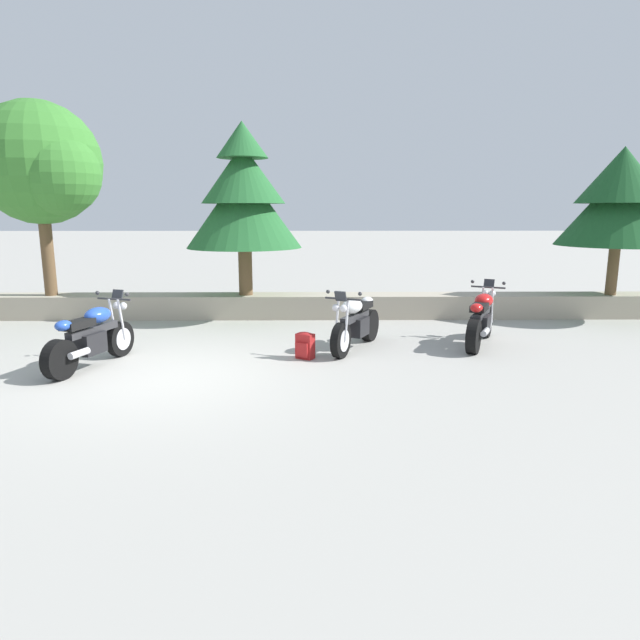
# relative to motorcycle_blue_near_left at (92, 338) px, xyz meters

# --- Properties ---
(ground_plane) EXTENTS (120.00, 120.00, 0.00)m
(ground_plane) POSITION_rel_motorcycle_blue_near_left_xyz_m (1.26, -0.60, -0.49)
(ground_plane) COLOR #A3A099
(stone_wall) EXTENTS (36.00, 0.80, 0.55)m
(stone_wall) POSITION_rel_motorcycle_blue_near_left_xyz_m (1.26, 4.20, -0.21)
(stone_wall) COLOR #A89E89
(stone_wall) RESTS_ON ground
(motorcycle_blue_near_left) EXTENTS (0.92, 2.01, 1.18)m
(motorcycle_blue_near_left) POSITION_rel_motorcycle_blue_near_left_xyz_m (0.00, 0.00, 0.00)
(motorcycle_blue_near_left) COLOR black
(motorcycle_blue_near_left) RESTS_ON ground
(motorcycle_white_centre) EXTENTS (1.11, 1.92, 1.18)m
(motorcycle_white_centre) POSITION_rel_motorcycle_blue_near_left_xyz_m (4.39, 1.11, 0.00)
(motorcycle_white_centre) COLOR black
(motorcycle_white_centre) RESTS_ON ground
(motorcycle_red_far_right) EXTENTS (1.12, 1.92, 1.18)m
(motorcycle_red_far_right) POSITION_rel_motorcycle_blue_near_left_xyz_m (6.81, 1.42, 0.00)
(motorcycle_red_far_right) COLOR black
(motorcycle_red_far_right) RESTS_ON ground
(rider_backpack) EXTENTS (0.35, 0.34, 0.47)m
(rider_backpack) POSITION_rel_motorcycle_blue_near_left_xyz_m (3.47, 0.44, -0.24)
(rider_backpack) COLOR #A31E1E
(rider_backpack) RESTS_ON ground
(leafy_tree_far_left) EXTENTS (2.88, 2.75, 4.40)m
(leafy_tree_far_left) POSITION_rel_motorcycle_blue_near_left_xyz_m (-2.46, 4.08, 3.02)
(leafy_tree_far_left) COLOR brown
(leafy_tree_far_left) RESTS_ON stone_wall
(pine_tree_mid_left) EXTENTS (2.67, 2.67, 3.95)m
(pine_tree_mid_left) POSITION_rel_motorcycle_blue_near_left_xyz_m (2.01, 4.18, 2.37)
(pine_tree_mid_left) COLOR brown
(pine_tree_mid_left) RESTS_ON stone_wall
(pine_tree_mid_right) EXTENTS (2.73, 2.73, 3.40)m
(pine_tree_mid_right) POSITION_rel_motorcycle_blue_near_left_xyz_m (10.68, 4.07, 2.30)
(pine_tree_mid_right) COLOR brown
(pine_tree_mid_right) RESTS_ON stone_wall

